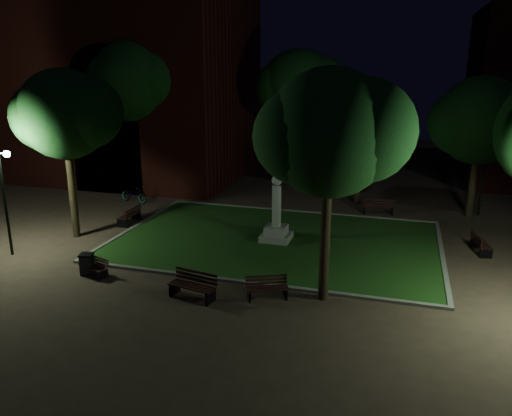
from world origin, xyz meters
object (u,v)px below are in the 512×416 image
Objects in this scene: bench_right_side at (480,244)px; bench_far_side at (378,207)px; monument at (276,222)px; bench_near_right at (267,288)px; bench_left_side at (130,216)px; trash_bin at (87,264)px; bench_near_left at (193,286)px; bench_west_near at (94,267)px; bicycle at (134,194)px.

bench_right_side is 0.91× the size of bench_far_side.
monument is 6.20m from bench_near_right.
monument is 1.93× the size of bench_left_side.
bench_left_side reaches higher than bench_right_side.
monument is 3.62× the size of trash_bin.
bench_west_near is at bearing -178.57° from bench_near_left.
bicycle is (-8.86, 11.22, 0.04)m from bench_near_left.
trash_bin reaches higher than bench_right_side.
bench_near_right is 12.54m from bench_far_side.
trash_bin is (-15.65, -7.18, 0.04)m from bench_right_side.
bench_west_near is 0.75× the size of bicycle.
bench_right_side is at bearing 47.50° from bench_near_left.
bench_near_right reaches higher than bench_west_near.
monument is 1.94× the size of bench_right_side.
bench_left_side reaches higher than bench_west_near.
bench_right_side is at bearing 92.09° from bench_left_side.
bicycle is at bearing -1.68° from bench_far_side.
bench_west_near is at bearing 3.34° from trash_bin.
bench_right_side is 1.87× the size of trash_bin.
bench_west_near is at bearing 18.17° from bench_left_side.
bench_right_side is (9.25, 1.15, -0.55)m from monument.
trash_bin is at bearing 40.07° from bench_far_side.
bench_near_left is 9.97m from bench_left_side.
bench_west_near is 0.34m from trash_bin.
bench_far_side is (-4.78, 4.90, 0.04)m from bench_right_side.
trash_bin is at bearing -177.76° from bench_near_left.
bench_near_right is at bearing 55.14° from bench_left_side.
bench_far_side is (12.69, 5.57, 0.02)m from bench_left_side.
monument is 1.98× the size of bench_near_right.
bench_far_side is (10.55, 12.06, 0.10)m from bench_west_near.
trash_bin is 0.46× the size of bicycle.
bench_near_left is 1.14× the size of bench_left_side.
bench_left_side is (-8.22, 0.48, -0.53)m from monument.
trash_bin is (-6.40, -6.03, -0.51)m from monument.
bench_near_left reaches higher than bench_near_right.
bench_left_side reaches higher than trash_bin.
bench_left_side is at bearing 105.61° from trash_bin.
bench_left_side is 0.86× the size of bicycle.
trash_bin is 11.15m from bicycle.
bench_right_side is (15.33, 7.16, 0.05)m from bench_west_near.
bench_near_left is 1.04× the size of bench_far_side.
bench_far_side reaches higher than bench_near_right.
bench_near_left is 1.17× the size of bench_near_right.
monument is at bearing 76.61° from bench_near_right.
bench_near_left is 2.70m from bench_near_right.
bench_left_side is 1.88× the size of trash_bin.
bench_far_side is at bearing 76.24° from bench_near_left.
bench_near_right is at bearing 19.09° from bench_west_near.
bench_left_side is (-2.14, 6.50, 0.07)m from bench_west_near.
bench_near_left is 13.28m from bench_right_side.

